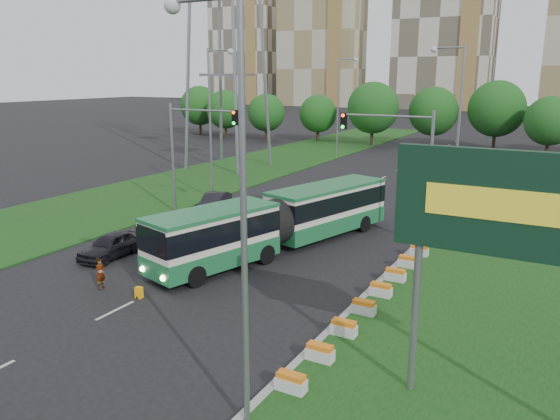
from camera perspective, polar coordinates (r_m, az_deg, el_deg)
The scene contains 19 objects.
ground at distance 27.68m, azimuth -3.45°, elevation -7.19°, with size 360.00×360.00×0.00m, color black.
grass_median at distance 31.39m, azimuth 25.81°, elevation -5.88°, with size 14.00×60.00×0.15m, color #134012.
median_kerb at distance 32.34m, azimuth 13.46°, elevation -4.25°, with size 0.30×60.00×0.18m, color gray.
left_verge at distance 57.48m, azimuth -5.35°, elevation 3.92°, with size 12.00×110.00×0.10m, color #134012.
lane_markings at distance 46.15m, azimuth 6.69°, elevation 1.35°, with size 0.20×100.00×0.01m, color #AEAFA8, non-canonical shape.
flower_planters at distance 24.56m, azimuth 9.65°, elevation -9.06°, with size 1.10×15.90×0.60m, color silver, non-canonical shape.
billboard at distance 16.31m, azimuth 22.25°, elevation -0.57°, with size 6.00×0.37×8.00m.
traffic_mast_median at distance 33.38m, azimuth 12.80°, elevation 5.64°, with size 5.76×0.32×8.00m.
traffic_mast_left at distance 39.47m, azimuth -9.40°, elevation 7.02°, with size 5.76×0.32×8.00m.
street_lamps at distance 36.21m, azimuth 0.87°, elevation 7.63°, with size 36.00×60.00×12.00m, color gray, non-canonical shape.
tree_line at distance 77.07m, azimuth 26.19°, elevation 8.44°, with size 120.00×8.00×9.00m, color #124314, non-canonical shape.
apartment_tower_west at distance 189.55m, azimuth 4.40°, elevation 18.10°, with size 26.00×15.00×48.00m, color #BCB697.
apartment_tower_cwest at distance 176.86m, azimuth 16.94°, elevation 18.53°, with size 28.00×15.00×52.00m, color beige.
midrise_west at distance 203.55m, azimuth -3.65°, elevation 16.13°, with size 22.00×14.00×36.00m, color beige.
articulated_bus at distance 31.77m, azimuth -0.25°, elevation -1.09°, with size 2.68×17.21×2.83m.
car_left_near at distance 32.02m, azimuth -17.25°, elevation -3.53°, with size 1.66×4.13×1.41m, color black.
car_left_far at distance 41.08m, azimuth -6.87°, elevation 0.78°, with size 1.48×4.24×1.40m, color black.
pedestrian at distance 27.50m, azimuth -18.25°, elevation -6.33°, with size 0.56×0.37×1.54m, color gray.
shopping_trolley at distance 26.10m, azimuth -14.52°, elevation -8.36°, with size 0.31×0.32×0.52m.
Camera 1 is at (13.90, -21.78, 9.94)m, focal length 35.00 mm.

